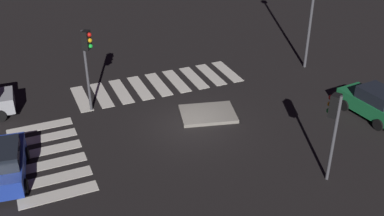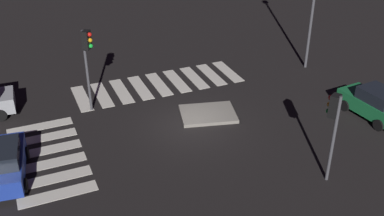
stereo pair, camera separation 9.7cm
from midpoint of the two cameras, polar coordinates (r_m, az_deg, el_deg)
ground_plane at (r=23.83m, az=0.12°, el=-2.10°), size 80.00×80.00×0.00m
traffic_island at (r=24.65m, az=2.07°, el=-0.72°), size 3.30×2.78×0.18m
car_blue at (r=21.24m, az=-21.94°, el=-6.21°), size 2.19×4.01×1.68m
car_green at (r=25.96m, az=21.51°, el=0.53°), size 2.07×3.89×1.64m
traffic_light_east at (r=24.22m, az=-12.55°, el=6.77°), size 0.53×0.54×4.51m
traffic_light_west at (r=19.39m, az=17.02°, el=-1.04°), size 0.54×0.53×4.00m
crosswalk_near at (r=27.97m, az=-3.96°, el=2.91°), size 9.90×3.20×0.02m
crosswalk_side at (r=22.46m, az=-17.04°, el=-5.71°), size 3.20×6.45×0.02m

